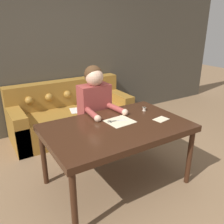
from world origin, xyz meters
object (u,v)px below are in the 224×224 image
Objects in this scene: person at (95,113)px; thread_spool at (144,109)px; dining_table at (117,131)px; couch at (71,115)px; scissors at (114,121)px.

thread_spool is (0.48, -0.43, 0.09)m from person.
dining_table is 0.63m from person.
dining_table is 0.58m from thread_spool.
dining_table is 0.78× the size of couch.
person reaches higher than scissors.
person reaches higher than thread_spool.
scissors is at bearing -93.06° from person.
dining_table is 0.13m from scissors.
person is 29.11× the size of thread_spool.
person is 0.65m from thread_spool.
person is (-0.04, -0.96, 0.37)m from couch.
couch is at bearing 87.36° from scissors.
couch reaches higher than dining_table.
dining_table is at bearing -93.53° from couch.
couch is at bearing 86.47° from dining_table.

